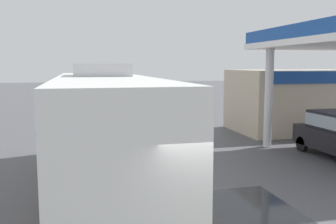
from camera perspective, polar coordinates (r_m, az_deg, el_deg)
ground at (r=26.08m, az=-8.46°, el=-0.94°), size 120.00×120.00×0.00m
lane_divider_stripe at (r=21.16m, az=-7.19°, el=-2.78°), size 0.16×50.00×0.01m
wet_puddle_patch at (r=9.53m, az=11.96°, el=-15.36°), size 2.83×3.94×0.01m
coach_bus_main at (r=10.76m, az=-9.87°, el=-3.16°), size 2.60×11.04×3.69m
gas_station_roadside at (r=20.26m, az=22.45°, el=3.77°), size 9.10×11.95×5.10m
minibus_opposing_lane at (r=28.27m, az=-4.84°, el=2.74°), size 2.04×6.13×2.44m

